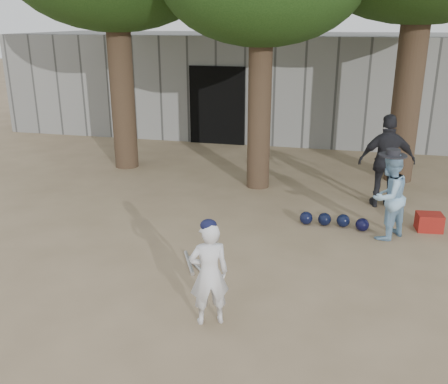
% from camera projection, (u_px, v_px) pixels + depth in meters
% --- Properties ---
extents(ground, '(70.00, 70.00, 0.00)m').
position_uv_depth(ground, '(167.00, 274.00, 7.12)').
color(ground, '#937C5E').
rests_on(ground, ground).
extents(boy_player, '(0.56, 0.47, 1.29)m').
position_uv_depth(boy_player, '(209.00, 274.00, 5.79)').
color(boy_player, silver).
rests_on(boy_player, ground).
extents(spectator_blue, '(0.87, 0.89, 1.44)m').
position_uv_depth(spectator_blue, '(388.00, 196.00, 8.08)').
color(spectator_blue, '#8DB9DA').
rests_on(spectator_blue, ground).
extents(spectator_dark, '(1.10, 0.59, 1.79)m').
position_uv_depth(spectator_dark, '(387.00, 161.00, 9.41)').
color(spectator_dark, black).
rests_on(spectator_dark, ground).
extents(red_bag, '(0.45, 0.36, 0.30)m').
position_uv_depth(red_bag, '(429.00, 222.00, 8.54)').
color(red_bag, '#A11519').
rests_on(red_bag, ground).
extents(back_building, '(16.00, 5.24, 3.00)m').
position_uv_depth(back_building, '(272.00, 82.00, 16.12)').
color(back_building, gray).
rests_on(back_building, ground).
extents(helmet_row, '(1.19, 0.34, 0.23)m').
position_uv_depth(helmet_row, '(334.00, 221.00, 8.70)').
color(helmet_row, black).
rests_on(helmet_row, ground).
extents(bat_pile, '(0.61, 0.76, 0.06)m').
position_uv_depth(bat_pile, '(194.00, 265.00, 7.31)').
color(bat_pile, silver).
rests_on(bat_pile, ground).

